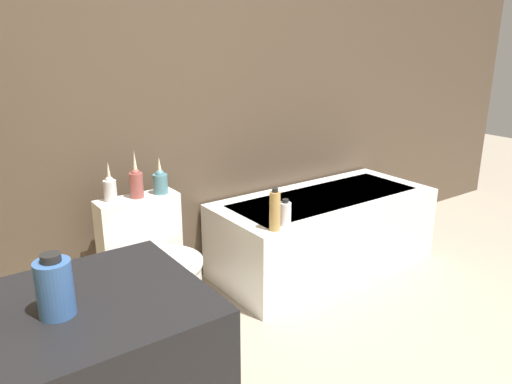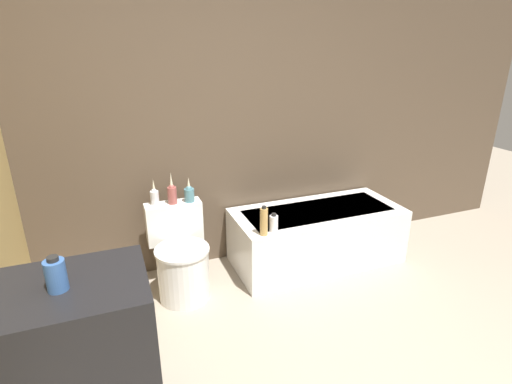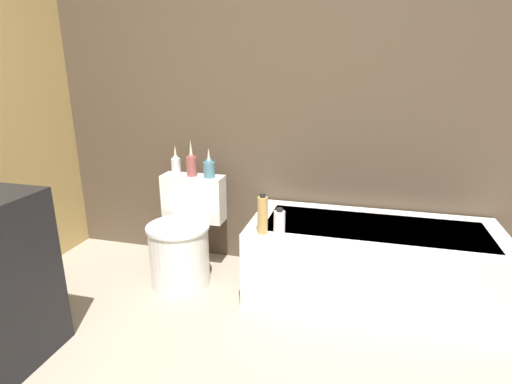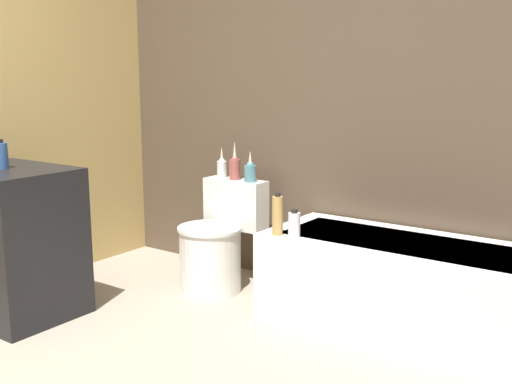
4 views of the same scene
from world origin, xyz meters
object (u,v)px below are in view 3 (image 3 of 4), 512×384
vase_gold (176,164)px  vase_bronze (209,167)px  toilet (183,240)px  shampoo_bottle_short (279,222)px  shampoo_bottle_tall (263,215)px  bathtub (370,263)px  vase_silver (191,164)px

vase_gold → vase_bronze: bearing=-8.0°
toilet → vase_bronze: size_ratio=3.40×
shampoo_bottle_short → shampoo_bottle_tall: bearing=-164.4°
shampoo_bottle_tall → vase_gold: bearing=149.4°
bathtub → vase_gold: bearing=173.1°
vase_gold → shampoo_bottle_short: size_ratio=1.37×
vase_bronze → shampoo_bottle_tall: bearing=-40.0°
vase_silver → shampoo_bottle_tall: 0.75m
bathtub → shampoo_bottle_tall: 0.76m
vase_bronze → shampoo_bottle_tall: vase_bronze is taller
vase_gold → shampoo_bottle_tall: vase_gold is taller
toilet → bathtub: bearing=2.8°
vase_gold → vase_silver: vase_silver is taller
shampoo_bottle_short → vase_gold: bearing=153.8°
vase_silver → shampoo_bottle_tall: vase_silver is taller
vase_bronze → vase_gold: bearing=172.0°
toilet → vase_silver: size_ratio=2.71×
bathtub → shampoo_bottle_tall: shampoo_bottle_tall is taller
toilet → shampoo_bottle_tall: size_ratio=2.91×
vase_gold → shampoo_bottle_short: 0.94m
shampoo_bottle_short → bathtub: bearing=24.7°
bathtub → shampoo_bottle_short: (-0.53, -0.24, 0.31)m
toilet → shampoo_bottle_short: toilet is taller
vase_silver → vase_bronze: 0.13m
shampoo_bottle_tall → bathtub: bearing=23.4°
bathtub → shampoo_bottle_tall: size_ratio=6.28×
shampoo_bottle_short → vase_bronze: bearing=146.7°
vase_silver → shampoo_bottle_tall: size_ratio=1.07×
vase_bronze → shampoo_bottle_tall: (0.47, -0.40, -0.15)m
toilet → vase_gold: (-0.13, 0.22, 0.47)m
bathtub → vase_silver: size_ratio=5.85×
vase_bronze → toilet: bearing=-125.0°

